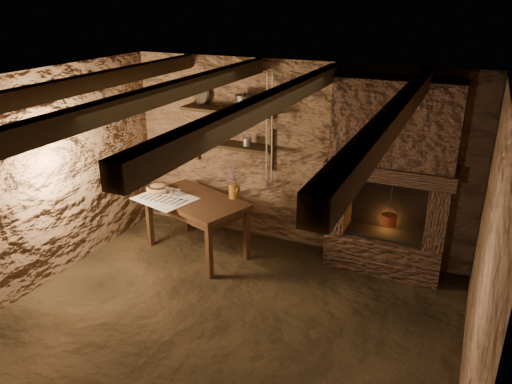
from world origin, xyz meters
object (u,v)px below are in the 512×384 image
at_px(red_pot, 389,219).
at_px(work_table, 197,224).
at_px(iron_stockpot, 245,104).
at_px(stoneware_jug, 234,184).
at_px(wooden_bowl, 158,188).

bearing_deg(red_pot, work_table, -167.58).
xyz_separation_m(iron_stockpot, red_pot, (1.90, -0.12, -1.17)).
distance_m(stoneware_jug, iron_stockpot, 1.01).
bearing_deg(wooden_bowl, stoneware_jug, 11.17).
xyz_separation_m(work_table, red_pot, (2.30, 0.51, 0.29)).
bearing_deg(work_table, wooden_bowl, -163.53).
bearing_deg(stoneware_jug, iron_stockpot, 78.18).
height_order(work_table, iron_stockpot, iron_stockpot).
height_order(stoneware_jug, red_pot, stoneware_jug).
relative_size(wooden_bowl, iron_stockpot, 1.34).
relative_size(stoneware_jug, wooden_bowl, 1.34).
xyz_separation_m(wooden_bowl, iron_stockpot, (0.97, 0.60, 1.07)).
relative_size(work_table, wooden_bowl, 4.71).
distance_m(work_table, iron_stockpot, 1.63).
distance_m(stoneware_jug, wooden_bowl, 1.03).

